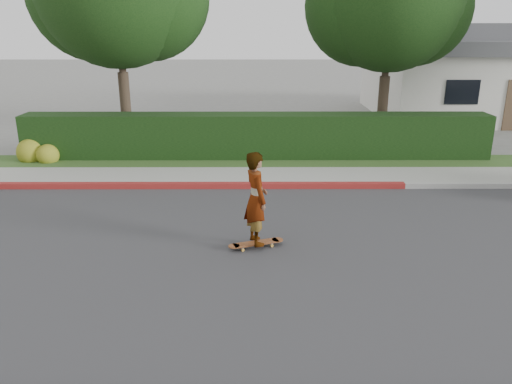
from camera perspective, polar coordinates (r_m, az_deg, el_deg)
ground at (r=10.16m, az=17.48°, el=-6.72°), size 120.00×120.00×0.00m
road at (r=10.15m, az=17.48°, el=-6.69°), size 60.00×8.00×0.01m
curb_far at (r=13.82m, az=12.61°, el=0.73°), size 60.00×0.20×0.15m
curb_red_section at (r=13.62m, az=-8.38°, el=0.73°), size 12.00×0.21×0.15m
sidewalk_far at (r=14.67m, az=11.86°, el=1.74°), size 60.00×1.60×0.12m
planting_strip at (r=16.18m, az=10.74°, el=3.33°), size 60.00×1.60×0.10m
hedge at (r=16.31m, az=0.02°, el=6.30°), size 15.00×1.00×1.50m
flowering_shrub at (r=17.40m, az=-23.79°, el=4.10°), size 1.40×1.00×0.90m
tree_center at (r=18.51m, az=14.95°, el=20.10°), size 5.66×4.84×7.44m
house at (r=27.18m, az=24.44°, el=12.44°), size 10.60×8.60×4.30m
skateboard at (r=9.89m, az=0.01°, el=-5.88°), size 1.14×0.58×0.11m
skateboarder at (r=9.54m, az=0.01°, el=-0.75°), size 0.63×0.78×1.84m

